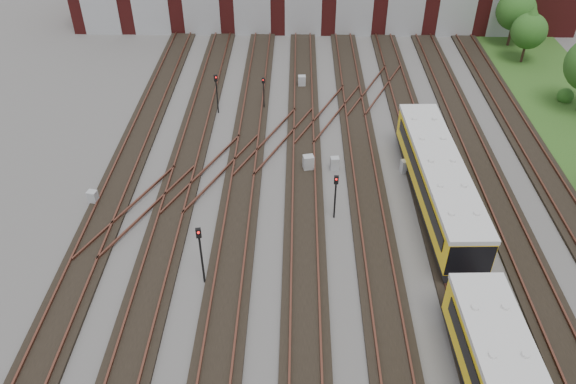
{
  "coord_description": "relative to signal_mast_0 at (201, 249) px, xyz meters",
  "views": [
    {
      "loc": [
        -2.51,
        -20.28,
        21.64
      ],
      "look_at": [
        -2.98,
        5.47,
        2.0
      ],
      "focal_mm": 35.0,
      "sensor_mm": 36.0,
      "label": 1
    }
  ],
  "objects": [
    {
      "name": "ground",
      "position": [
        7.26,
        -0.21,
        -2.35
      ],
      "size": [
        120.0,
        120.0,
        0.0
      ],
      "primitive_type": "plane",
      "color": "#4B4945",
      "rests_on": "ground"
    },
    {
      "name": "track_network",
      "position": [
        7.1,
        0.37,
        -2.24
      ],
      "size": [
        30.4,
        70.0,
        0.33
      ],
      "color": "black",
      "rests_on": "ground"
    },
    {
      "name": "signal_mast_0",
      "position": [
        0.0,
        0.0,
        0.0
      ],
      "size": [
        0.31,
        0.29,
        3.7
      ],
      "rotation": [
        0.0,
        0.0,
        0.22
      ],
      "color": "black",
      "rests_on": "ground"
    },
    {
      "name": "signal_mast_1",
      "position": [
        -1.38,
        18.02,
        -0.31
      ],
      "size": [
        0.29,
        0.28,
        3.19
      ],
      "rotation": [
        0.0,
        0.0,
        0.4
      ],
      "color": "black",
      "rests_on": "ground"
    },
    {
      "name": "signal_mast_2",
      "position": [
        2.16,
        18.63,
        -0.63
      ],
      "size": [
        0.23,
        0.21,
        2.69
      ],
      "rotation": [
        0.0,
        0.0,
        -0.12
      ],
      "color": "black",
      "rests_on": "ground"
    },
    {
      "name": "signal_mast_3",
      "position": [
        7.04,
        5.41,
        -0.37
      ],
      "size": [
        0.28,
        0.26,
        3.06
      ],
      "rotation": [
        0.0,
        0.0,
        -0.08
      ],
      "color": "black",
      "rests_on": "ground"
    },
    {
      "name": "relay_cabinet_0",
      "position": [
        -7.74,
        6.49,
        -1.88
      ],
      "size": [
        0.65,
        0.58,
        0.94
      ],
      "primitive_type": "cube",
      "rotation": [
        0.0,
        0.0,
        -0.21
      ],
      "color": "#9EA0A3",
      "rests_on": "ground"
    },
    {
      "name": "relay_cabinet_1",
      "position": [
        5.14,
        22.53,
        -1.84
      ],
      "size": [
        0.64,
        0.54,
        1.01
      ],
      "primitive_type": "cube",
      "rotation": [
        0.0,
        0.0,
        0.06
      ],
      "color": "#9EA0A3",
      "rests_on": "ground"
    },
    {
      "name": "relay_cabinet_2",
      "position": [
        7.31,
        10.45,
        -1.88
      ],
      "size": [
        0.61,
        0.53,
        0.94
      ],
      "primitive_type": "cube",
      "rotation": [
        0.0,
        0.0,
        0.11
      ],
      "color": "#9EA0A3",
      "rests_on": "ground"
    },
    {
      "name": "relay_cabinet_3",
      "position": [
        5.55,
        10.31,
        -1.79
      ],
      "size": [
        0.79,
        0.7,
        1.13
      ],
      "primitive_type": "cube",
      "rotation": [
        0.0,
        0.0,
        0.22
      ],
      "color": "#9EA0A3",
      "rests_on": "ground"
    },
    {
      "name": "relay_cabinet_4",
      "position": [
        11.96,
        10.27,
        -1.9
      ],
      "size": [
        0.64,
        0.58,
        0.9
      ],
      "primitive_type": "cube",
      "rotation": [
        0.0,
        0.0,
        0.27
      ],
      "color": "#9EA0A3",
      "rests_on": "ground"
    },
    {
      "name": "tree_0",
      "position": [
        25.19,
        27.87,
        0.97
      ],
      "size": [
        3.12,
        3.12,
        5.17
      ],
      "color": "black",
      "rests_on": "ground"
    },
    {
      "name": "tree_1",
      "position": [
        25.1,
        31.7,
        1.5
      ],
      "size": [
        3.62,
        3.62,
        6.0
      ],
      "color": "black",
      "rests_on": "ground"
    },
    {
      "name": "bush_1",
      "position": [
        26.35,
        20.44,
        -1.71
      ],
      "size": [
        1.28,
        1.28,
        1.28
      ],
      "primitive_type": "sphere",
      "color": "#1C4513",
      "rests_on": "ground"
    }
  ]
}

